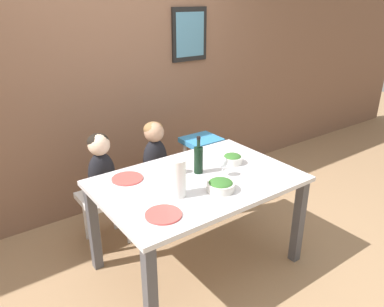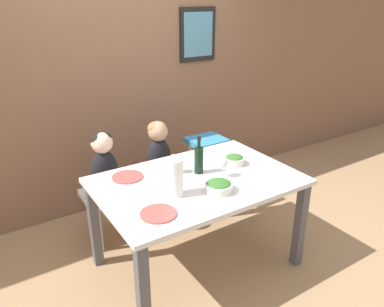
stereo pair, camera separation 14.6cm
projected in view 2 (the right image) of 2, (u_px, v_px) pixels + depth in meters
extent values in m
plane|color=#9E7A56|center=(197.00, 263.00, 3.07)|extent=(14.00, 14.00, 0.00)
cube|color=brown|center=(122.00, 72.00, 3.57)|extent=(10.00, 0.06, 2.70)
cube|color=black|center=(198.00, 35.00, 3.84)|extent=(0.42, 0.02, 0.53)
cube|color=teal|center=(198.00, 35.00, 3.83)|extent=(0.35, 0.00, 0.44)
cube|color=silver|center=(197.00, 181.00, 2.78)|extent=(1.48, 0.99, 0.03)
cube|color=#4C4C51|center=(143.00, 293.00, 2.25)|extent=(0.07, 0.07, 0.73)
cube|color=#4C4C51|center=(300.00, 225.00, 2.93)|extent=(0.07, 0.07, 0.73)
cube|color=#4C4C51|center=(94.00, 225.00, 2.93)|extent=(0.07, 0.07, 0.73)
cube|color=#4C4C51|center=(231.00, 182.00, 3.60)|extent=(0.07, 0.07, 0.73)
cylinder|color=silver|center=(100.00, 230.00, 3.14)|extent=(0.04, 0.04, 0.42)
cylinder|color=silver|center=(130.00, 220.00, 3.27)|extent=(0.04, 0.04, 0.42)
cylinder|color=silver|center=(89.00, 215.00, 3.35)|extent=(0.04, 0.04, 0.42)
cylinder|color=silver|center=(118.00, 207.00, 3.48)|extent=(0.04, 0.04, 0.42)
cube|color=white|center=(107.00, 194.00, 3.22)|extent=(0.40, 0.36, 0.05)
cylinder|color=silver|center=(154.00, 212.00, 3.39)|extent=(0.04, 0.04, 0.42)
cylinder|color=silver|center=(180.00, 204.00, 3.53)|extent=(0.04, 0.04, 0.42)
cylinder|color=silver|center=(141.00, 200.00, 3.60)|extent=(0.04, 0.04, 0.42)
cylinder|color=silver|center=(166.00, 192.00, 3.74)|extent=(0.04, 0.04, 0.42)
cube|color=white|center=(160.00, 180.00, 3.47)|extent=(0.40, 0.36, 0.05)
cylinder|color=silver|center=(203.00, 183.00, 3.62)|extent=(0.04, 0.04, 0.70)
cylinder|color=silver|center=(222.00, 177.00, 3.74)|extent=(0.04, 0.04, 0.70)
cylinder|color=silver|center=(190.00, 174.00, 3.80)|extent=(0.04, 0.04, 0.70)
cylinder|color=silver|center=(209.00, 169.00, 3.92)|extent=(0.04, 0.04, 0.70)
cube|color=teal|center=(206.00, 141.00, 3.63)|extent=(0.34, 0.31, 0.05)
ellipsoid|color=black|center=(105.00, 172.00, 3.13)|extent=(0.23, 0.17, 0.39)
sphere|color=beige|center=(102.00, 143.00, 3.03)|extent=(0.18, 0.18, 0.18)
ellipsoid|color=black|center=(101.00, 139.00, 3.03)|extent=(0.17, 0.17, 0.12)
ellipsoid|color=black|center=(159.00, 158.00, 3.39)|extent=(0.23, 0.17, 0.39)
sphere|color=tan|center=(158.00, 131.00, 3.29)|extent=(0.18, 0.18, 0.18)
ellipsoid|color=olive|center=(157.00, 128.00, 3.29)|extent=(0.17, 0.17, 0.12)
cylinder|color=black|center=(199.00, 160.00, 2.84)|extent=(0.07, 0.07, 0.21)
cylinder|color=black|center=(199.00, 142.00, 2.78)|extent=(0.03, 0.03, 0.09)
cylinder|color=black|center=(199.00, 138.00, 2.77)|extent=(0.03, 0.03, 0.02)
cylinder|color=white|center=(175.00, 177.00, 2.50)|extent=(0.11, 0.11, 0.27)
cylinder|color=white|center=(222.00, 176.00, 2.81)|extent=(0.06, 0.06, 0.00)
cylinder|color=white|center=(223.00, 172.00, 2.80)|extent=(0.01, 0.01, 0.07)
ellipsoid|color=white|center=(223.00, 163.00, 2.77)|extent=(0.08, 0.08, 0.08)
cylinder|color=white|center=(174.00, 173.00, 2.87)|extent=(0.06, 0.06, 0.00)
cylinder|color=white|center=(174.00, 169.00, 2.86)|extent=(0.01, 0.01, 0.07)
ellipsoid|color=white|center=(174.00, 160.00, 2.83)|extent=(0.08, 0.08, 0.08)
cylinder|color=silver|center=(219.00, 187.00, 2.59)|extent=(0.20, 0.20, 0.06)
ellipsoid|color=#336628|center=(219.00, 183.00, 2.58)|extent=(0.17, 0.17, 0.04)
cylinder|color=silver|center=(234.00, 161.00, 3.01)|extent=(0.16, 0.16, 0.06)
ellipsoid|color=#336628|center=(234.00, 157.00, 3.00)|extent=(0.14, 0.14, 0.04)
cylinder|color=#D14C47|center=(158.00, 214.00, 2.32)|extent=(0.23, 0.23, 0.01)
cylinder|color=#D14C47|center=(128.00, 177.00, 2.79)|extent=(0.23, 0.23, 0.01)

